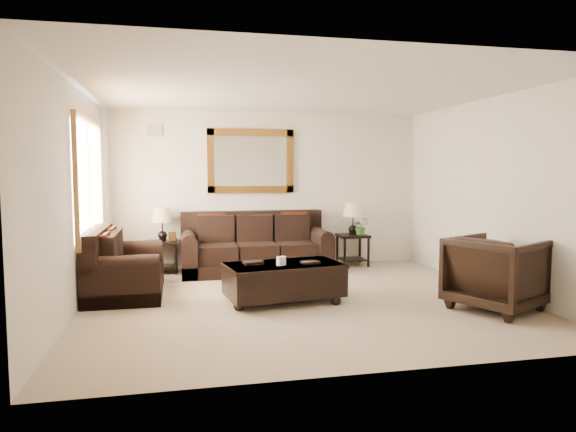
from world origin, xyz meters
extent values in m
cube|color=gray|center=(0.00, 0.00, 0.00)|extent=(5.50, 5.00, 0.01)
cube|color=white|center=(0.00, 0.00, 2.70)|extent=(5.50, 5.00, 0.01)
cube|color=beige|center=(0.00, 2.50, 1.35)|extent=(5.50, 0.01, 2.70)
cube|color=beige|center=(0.00, -2.50, 1.35)|extent=(5.50, 0.01, 2.70)
cube|color=beige|center=(-2.75, 0.00, 1.35)|extent=(0.01, 5.00, 2.70)
cube|color=beige|center=(2.75, 0.00, 1.35)|extent=(0.01, 5.00, 2.70)
cube|color=white|center=(-2.73, 0.90, 1.55)|extent=(0.01, 1.80, 1.50)
cube|color=brown|center=(-2.70, 0.90, 2.34)|extent=(0.06, 1.96, 0.08)
cube|color=brown|center=(-2.70, 0.90, 0.76)|extent=(0.06, 1.96, 0.08)
cube|color=brown|center=(-2.70, -0.04, 1.55)|extent=(0.06, 0.08, 1.50)
cube|color=brown|center=(-2.70, 1.84, 1.55)|extent=(0.06, 0.08, 1.50)
cube|color=brown|center=(-2.70, 0.90, 1.55)|extent=(0.05, 0.05, 1.50)
cube|color=#513010|center=(-0.29, 2.46, 1.85)|extent=(1.50, 0.06, 1.10)
cube|color=white|center=(-0.29, 2.48, 1.85)|extent=(1.26, 0.01, 0.86)
cube|color=#999999|center=(-1.90, 2.48, 2.35)|extent=(0.25, 0.02, 0.18)
cube|color=black|center=(-0.29, 1.96, 0.10)|extent=(2.43, 1.05, 0.20)
cube|color=black|center=(-0.29, 2.36, 0.74)|extent=(2.43, 0.24, 0.50)
cube|color=black|center=(-0.94, 1.93, 0.35)|extent=(0.62, 0.86, 0.30)
cube|color=black|center=(-0.29, 1.93, 0.35)|extent=(0.62, 0.86, 0.30)
cube|color=black|center=(0.35, 1.93, 0.35)|extent=(0.62, 0.86, 0.30)
cube|color=black|center=(-1.39, 1.96, 0.29)|extent=(0.24, 1.05, 0.58)
cylinder|color=black|center=(-1.39, 1.96, 0.58)|extent=(0.24, 1.03, 0.24)
cube|color=black|center=(0.80, 1.96, 0.29)|extent=(0.24, 1.05, 0.58)
cylinder|color=black|center=(0.80, 1.96, 0.58)|extent=(0.24, 1.03, 0.24)
cube|color=#561E0B|center=(-1.00, 2.15, 0.74)|extent=(0.46, 0.20, 0.48)
cube|color=#561E0B|center=(0.41, 2.15, 0.74)|extent=(0.46, 0.20, 0.48)
cube|color=black|center=(-2.25, 0.80, 0.09)|extent=(0.96, 1.61, 0.18)
cube|color=black|center=(-2.62, 0.80, 0.68)|extent=(0.22, 1.61, 0.45)
cube|color=black|center=(-2.23, 0.51, 0.32)|extent=(0.78, 0.56, 0.27)
cube|color=black|center=(-2.23, 1.09, 0.32)|extent=(0.78, 0.56, 0.27)
cube|color=black|center=(-2.25, 0.11, 0.27)|extent=(0.96, 0.22, 0.53)
cylinder|color=black|center=(-2.25, 0.11, 0.53)|extent=(0.94, 0.22, 0.22)
cube|color=black|center=(-2.25, 1.49, 0.27)|extent=(0.96, 0.22, 0.53)
cylinder|color=black|center=(-2.25, 1.49, 0.53)|extent=(0.94, 0.22, 0.22)
cube|color=#561E0B|center=(-2.43, 0.46, 0.67)|extent=(0.19, 0.42, 0.43)
cube|color=#561E0B|center=(-2.43, 1.14, 0.67)|extent=(0.19, 0.42, 0.43)
cube|color=black|center=(-1.80, 2.21, 0.51)|extent=(0.49, 0.49, 0.04)
cube|color=black|center=(-1.80, 2.21, 0.11)|extent=(0.42, 0.42, 0.03)
cylinder|color=black|center=(-2.01, 2.00, 0.25)|extent=(0.04, 0.04, 0.49)
cylinder|color=black|center=(-1.59, 2.00, 0.25)|extent=(0.04, 0.04, 0.49)
cylinder|color=black|center=(-2.01, 2.42, 0.25)|extent=(0.04, 0.04, 0.49)
cylinder|color=black|center=(-1.59, 2.42, 0.25)|extent=(0.04, 0.04, 0.49)
sphere|color=black|center=(-1.80, 2.21, 0.62)|extent=(0.15, 0.15, 0.15)
cylinder|color=black|center=(-1.80, 2.21, 0.79)|extent=(0.02, 0.02, 0.32)
cone|color=#D4B88D|center=(-1.80, 2.21, 0.96)|extent=(0.34, 0.34, 0.23)
cube|color=#513010|center=(-1.64, 2.13, 0.61)|extent=(0.13, 0.09, 0.15)
cube|color=black|center=(1.48, 2.21, 0.53)|extent=(0.51, 0.51, 0.05)
cube|color=black|center=(1.48, 2.21, 0.11)|extent=(0.43, 0.43, 0.03)
cylinder|color=black|center=(1.27, 1.99, 0.25)|extent=(0.05, 0.05, 0.51)
cylinder|color=black|center=(1.70, 1.99, 0.25)|extent=(0.05, 0.05, 0.51)
cylinder|color=black|center=(1.27, 2.42, 0.25)|extent=(0.05, 0.05, 0.51)
cylinder|color=black|center=(1.70, 2.42, 0.25)|extent=(0.05, 0.05, 0.51)
sphere|color=black|center=(1.48, 2.21, 0.65)|extent=(0.16, 0.16, 0.16)
cylinder|color=black|center=(1.48, 2.21, 0.81)|extent=(0.02, 0.02, 0.33)
cone|color=#D4B88D|center=(1.48, 2.21, 1.00)|extent=(0.35, 0.35, 0.24)
sphere|color=black|center=(-0.85, -0.34, 0.05)|extent=(0.13, 0.13, 0.13)
sphere|color=black|center=(0.37, -0.34, 0.05)|extent=(0.13, 0.13, 0.13)
sphere|color=black|center=(-0.85, 0.22, 0.05)|extent=(0.13, 0.13, 0.13)
sphere|color=black|center=(0.37, 0.22, 0.05)|extent=(0.13, 0.13, 0.13)
cube|color=black|center=(-0.24, -0.06, 0.30)|extent=(1.54, 0.98, 0.41)
cube|color=black|center=(-0.24, -0.06, 0.48)|extent=(1.57, 1.00, 0.04)
cube|color=black|center=(-0.63, -0.01, 0.52)|extent=(0.27, 0.20, 0.03)
cube|color=black|center=(0.09, -0.12, 0.51)|extent=(0.24, 0.19, 0.03)
cube|color=white|center=(-0.29, -0.17, 0.55)|extent=(0.12, 0.10, 0.11)
imported|color=black|center=(2.20, -0.96, 0.49)|extent=(1.23, 1.26, 0.99)
imported|color=#275A1F|center=(1.59, 2.11, 0.67)|extent=(0.34, 0.36, 0.24)
camera|label=1|loc=(-1.55, -6.39, 1.67)|focal=32.00mm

